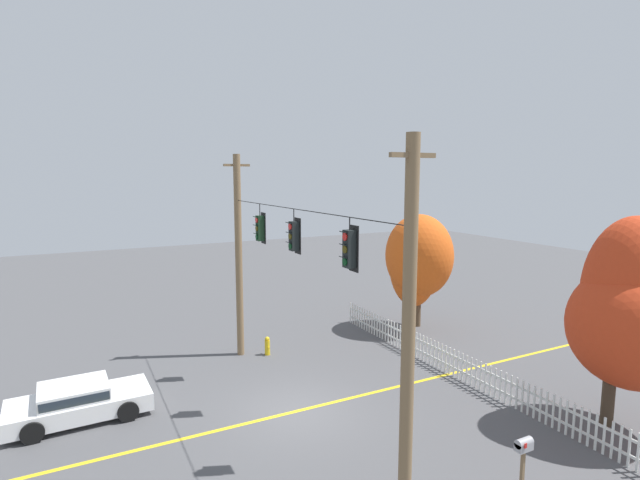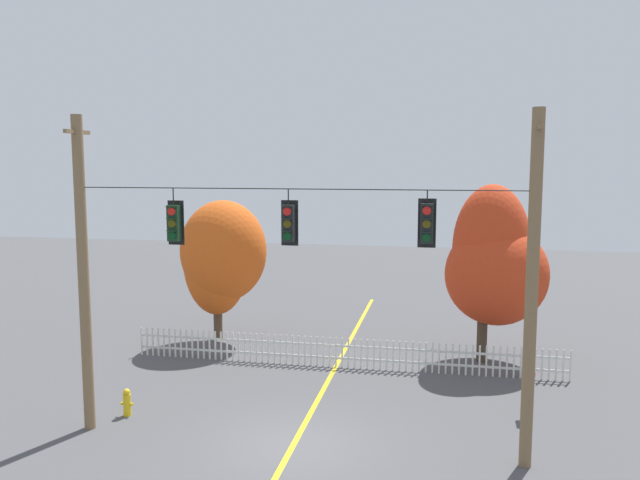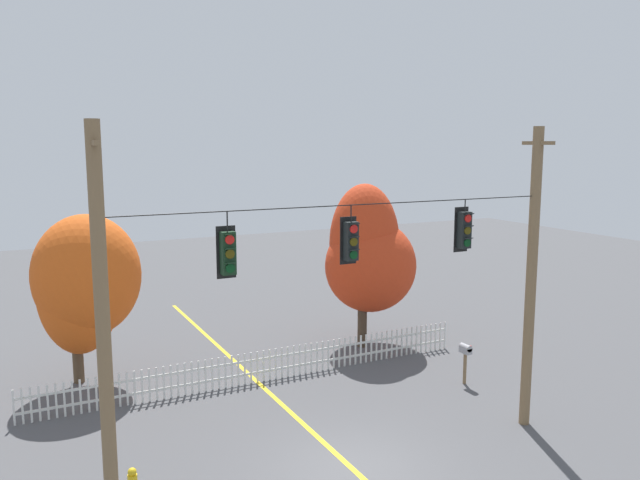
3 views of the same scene
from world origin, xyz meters
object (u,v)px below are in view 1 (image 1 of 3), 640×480
object	(u,v)px
traffic_signal_eastbound_side	(260,228)
traffic_signal_westbound_side	(294,236)
autumn_maple_mid	(632,313)
parked_car	(78,401)
fire_hydrant	(267,346)
roadside_mailbox	(524,448)
autumn_maple_near_fence	(417,258)
traffic_signal_northbound_primary	(350,249)

from	to	relation	value
traffic_signal_eastbound_side	traffic_signal_westbound_side	xyz separation A→B (m)	(3.02, -0.00, 0.05)
autumn_maple_mid	parked_car	distance (m)	17.10
traffic_signal_westbound_side	fire_hydrant	xyz separation A→B (m)	(-5.06, 0.98, -5.36)
traffic_signal_eastbound_side	roadside_mailbox	bearing A→B (deg)	18.91
traffic_signal_westbound_side	roadside_mailbox	distance (m)	8.42
traffic_signal_eastbound_side	parked_car	xyz separation A→B (m)	(0.40, -6.31, -5.10)
autumn_maple_near_fence	fire_hydrant	size ratio (longest dim) A/B	7.18
traffic_signal_northbound_primary	parked_car	world-z (taller)	traffic_signal_northbound_primary
autumn_maple_mid	parked_car	bearing A→B (deg)	-119.14
traffic_signal_eastbound_side	fire_hydrant	size ratio (longest dim) A/B	1.84
traffic_signal_eastbound_side	autumn_maple_near_fence	bearing A→B (deg)	102.71
autumn_maple_near_fence	parked_car	world-z (taller)	autumn_maple_near_fence
parked_car	traffic_signal_westbound_side	bearing A→B (deg)	67.43
traffic_signal_eastbound_side	roadside_mailbox	distance (m)	10.83
parked_car	fire_hydrant	bearing A→B (deg)	108.48
traffic_signal_eastbound_side	autumn_maple_near_fence	xyz separation A→B (m)	(-2.00, 8.88, -2.13)
traffic_signal_eastbound_side	traffic_signal_northbound_primary	bearing A→B (deg)	0.00
fire_hydrant	traffic_signal_northbound_primary	bearing A→B (deg)	-6.64
autumn_maple_mid	traffic_signal_westbound_side	bearing A→B (deg)	-123.59
autumn_maple_near_fence	roadside_mailbox	distance (m)	12.88
autumn_maple_near_fence	parked_car	bearing A→B (deg)	-81.01
roadside_mailbox	traffic_signal_northbound_primary	bearing A→B (deg)	-132.30
autumn_maple_mid	roadside_mailbox	bearing A→B (deg)	-82.45
autumn_maple_near_fence	autumn_maple_mid	distance (m)	10.61
traffic_signal_westbound_side	roadside_mailbox	xyz separation A→B (m)	(6.27, 3.18, -4.63)
autumn_maple_near_fence	traffic_signal_northbound_primary	bearing A→B (deg)	-46.59
autumn_maple_mid	fire_hydrant	size ratio (longest dim) A/B	8.08
autumn_maple_mid	parked_car	xyz separation A→B (m)	(-8.20, -14.70, -2.99)
traffic_signal_eastbound_side	traffic_signal_northbound_primary	world-z (taller)	same
autumn_maple_near_fence	fire_hydrant	xyz separation A→B (m)	(-0.03, -7.89, -3.18)
traffic_signal_northbound_primary	autumn_maple_mid	size ratio (longest dim) A/B	0.21
traffic_signal_westbound_side	autumn_maple_mid	bearing A→B (deg)	56.41
fire_hydrant	traffic_signal_westbound_side	bearing A→B (deg)	-10.99
traffic_signal_eastbound_side	traffic_signal_westbound_side	distance (m)	3.02
parked_car	roadside_mailbox	size ratio (longest dim) A/B	3.05
traffic_signal_eastbound_side	fire_hydrant	xyz separation A→B (m)	(-2.04, 0.98, -5.31)
traffic_signal_eastbound_side	parked_car	distance (m)	8.12
traffic_signal_eastbound_side	fire_hydrant	distance (m)	5.77
traffic_signal_westbound_side	fire_hydrant	distance (m)	7.43
autumn_maple_near_fence	autumn_maple_mid	world-z (taller)	autumn_maple_mid
traffic_signal_westbound_side	parked_car	size ratio (longest dim) A/B	0.34
autumn_maple_near_fence	parked_car	size ratio (longest dim) A/B	1.36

